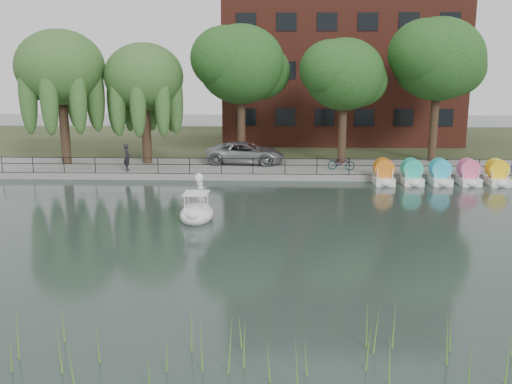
# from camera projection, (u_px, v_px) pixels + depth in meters

# --- Properties ---
(ground_plane) EXTENTS (120.00, 120.00, 0.00)m
(ground_plane) POSITION_uv_depth(u_px,v_px,m) (240.00, 245.00, 22.96)
(ground_plane) COLOR #344641
(promenade) EXTENTS (40.00, 6.00, 0.40)m
(promenade) POSITION_uv_depth(u_px,v_px,m) (255.00, 169.00, 38.51)
(promenade) COLOR gray
(promenade) RESTS_ON ground_plane
(kerb) EXTENTS (40.00, 0.25, 0.40)m
(kerb) POSITION_uv_depth(u_px,v_px,m) (253.00, 177.00, 35.64)
(kerb) COLOR gray
(kerb) RESTS_ON ground_plane
(land_strip) EXTENTS (60.00, 22.00, 0.36)m
(land_strip) POSITION_uv_depth(u_px,v_px,m) (260.00, 141.00, 52.17)
(land_strip) COLOR #47512D
(land_strip) RESTS_ON ground_plane
(railing) EXTENTS (32.00, 0.05, 1.00)m
(railing) POSITION_uv_depth(u_px,v_px,m) (253.00, 162.00, 35.63)
(railing) COLOR black
(railing) RESTS_ON promenade
(apartment_building) EXTENTS (20.00, 10.07, 18.00)m
(apartment_building) POSITION_uv_depth(u_px,v_px,m) (340.00, 38.00, 49.88)
(apartment_building) COLOR #4C1E16
(apartment_building) RESTS_ON land_strip
(willow_left) EXTENTS (5.88, 5.88, 9.01)m
(willow_left) POSITION_uv_depth(u_px,v_px,m) (60.00, 68.00, 37.96)
(willow_left) COLOR #473323
(willow_left) RESTS_ON promenade
(willow_mid) EXTENTS (5.32, 5.32, 8.15)m
(willow_mid) POSITION_uv_depth(u_px,v_px,m) (144.00, 77.00, 38.40)
(willow_mid) COLOR #473323
(willow_mid) RESTS_ON promenade
(broadleaf_center) EXTENTS (6.00, 6.00, 9.25)m
(broadleaf_center) POSITION_uv_depth(u_px,v_px,m) (241.00, 65.00, 38.98)
(broadleaf_center) COLOR #473323
(broadleaf_center) RESTS_ON promenade
(broadleaf_right) EXTENTS (5.40, 5.40, 8.32)m
(broadleaf_right) POSITION_uv_depth(u_px,v_px,m) (344.00, 75.00, 38.42)
(broadleaf_right) COLOR #473323
(broadleaf_right) RESTS_ON promenade
(broadleaf_far) EXTENTS (6.30, 6.30, 9.71)m
(broadleaf_far) POSITION_uv_depth(u_px,v_px,m) (438.00, 60.00, 38.95)
(broadleaf_far) COLOR #473323
(broadleaf_far) RESTS_ON promenade
(minivan) EXTENTS (3.29, 6.34, 1.71)m
(minivan) POSITION_uv_depth(u_px,v_px,m) (245.00, 151.00, 39.16)
(minivan) COLOR gray
(minivan) RESTS_ON promenade
(bicycle) EXTENTS (1.01, 1.82, 1.00)m
(bicycle) POSITION_uv_depth(u_px,v_px,m) (341.00, 162.00, 36.92)
(bicycle) COLOR gray
(bicycle) RESTS_ON promenade
(pedestrian) EXTENTS (0.74, 0.85, 1.98)m
(pedestrian) POSITION_uv_depth(u_px,v_px,m) (127.00, 155.00, 36.67)
(pedestrian) COLOR black
(pedestrian) RESTS_ON promenade
(swan_boat) EXTENTS (1.63, 2.56, 2.06)m
(swan_boat) POSITION_uv_depth(u_px,v_px,m) (197.00, 210.00, 26.62)
(swan_boat) COLOR white
(swan_boat) RESTS_ON ground_plane
(pedal_boat_row) EXTENTS (7.95, 1.70, 1.40)m
(pedal_boat_row) POSITION_uv_depth(u_px,v_px,m) (440.00, 174.00, 34.49)
(pedal_boat_row) COLOR white
(pedal_boat_row) RESTS_ON ground_plane
(reed_bank) EXTENTS (24.00, 2.40, 1.20)m
(reed_bank) POSITION_uv_depth(u_px,v_px,m) (300.00, 347.00, 13.50)
(reed_bank) COLOR #669938
(reed_bank) RESTS_ON ground_plane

